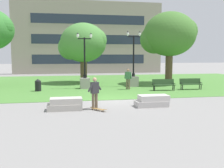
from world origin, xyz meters
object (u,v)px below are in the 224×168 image
Objects in this scene: concrete_block_left at (152,101)px; lamp_post_center at (85,77)px; person_skateboarder at (95,91)px; park_bench_near_right at (164,84)px; skateboard at (99,109)px; lamp_post_right at (133,75)px; concrete_block_center at (65,104)px; trash_bin at (38,85)px; person_bystander_near_lawn at (128,78)px; park_bench_near_left at (191,83)px.

lamp_post_center is (-3.09, 8.39, 0.68)m from concrete_block_left.
person_skateboarder reaches higher than park_bench_near_right.
person_skateboarder is at bearing -135.47° from park_bench_near_right.
skateboard is at bearing -90.24° from lamp_post_center.
concrete_block_center is at bearing -124.15° from lamp_post_right.
person_skateboarder is at bearing -91.23° from lamp_post_center.
trash_bin is at bearing 132.68° from concrete_block_left.
concrete_block_left is at bearing 3.23° from person_skateboarder.
person_bystander_near_lawn is at bearing -19.11° from lamp_post_center.
trash_bin is at bearing 105.31° from concrete_block_center.
concrete_block_left is at bearing -131.63° from park_bench_near_left.
concrete_block_center is at bearing -142.21° from park_bench_near_right.
concrete_block_center is 8.65m from lamp_post_center.
person_skateboarder reaches higher than skateboard.
concrete_block_left is 7.22m from person_bystander_near_lawn.
trash_bin is 7.29m from person_bystander_near_lawn.
person_skateboarder is 8.58m from lamp_post_center.
concrete_block_left is 1.01× the size of park_bench_near_right.
park_bench_near_left is 5.06m from lamp_post_right.
person_bystander_near_lawn is at bearing 169.08° from park_bench_near_left.
person_bystander_near_lawn is (-5.11, 0.99, 0.44)m from park_bench_near_left.
park_bench_near_right is (-2.43, -0.14, 0.00)m from park_bench_near_left.
park_bench_near_right is (6.20, 6.62, 0.45)m from skateboard.
lamp_post_right reaches higher than park_bench_near_left.
person_bystander_near_lawn reaches higher than trash_bin.
concrete_block_left is 8.29m from park_bench_near_left.
concrete_block_center is 1.06× the size of person_skateboarder.
lamp_post_center is 0.95× the size of lamp_post_right.
lamp_post_right is at bearing 81.46° from concrete_block_left.
park_bench_near_right is 1.91× the size of trash_bin.
skateboard is 8.56m from person_bystander_near_lawn.
lamp_post_center is (-8.60, 2.19, 0.45)m from park_bench_near_left.
lamp_post_right reaches higher than park_bench_near_right.
lamp_post_right is at bearing 8.38° from lamp_post_center.
person_skateboarder is 8.91m from park_bench_near_right.
lamp_post_right is 2.10m from person_bystander_near_lawn.
skateboard is 10.98m from park_bench_near_left.
lamp_post_center reaches higher than park_bench_near_right.
concrete_block_center is 0.38× the size of lamp_post_center.
person_bystander_near_lawn is (7.27, -0.28, 0.48)m from trash_bin.
lamp_post_center is at bearing 165.69° from park_bench_near_left.
concrete_block_left is at bearing -69.78° from lamp_post_center.
trash_bin is at bearing 115.05° from skateboard.
person_bystander_near_lawn is at bearing 54.25° from concrete_block_center.
lamp_post_right is (-1.72, 2.99, 0.49)m from park_bench_near_right.
trash_bin is (-12.38, 1.26, -0.04)m from park_bench_near_left.
lamp_post_right reaches higher than person_skateboarder.
trash_bin is (-2.06, 7.52, 0.20)m from concrete_block_center.
concrete_block_center is at bearing -148.79° from park_bench_near_left.
park_bench_near_right is 6.60m from lamp_post_center.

